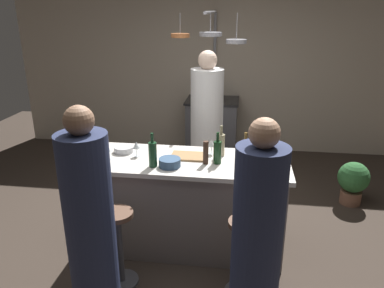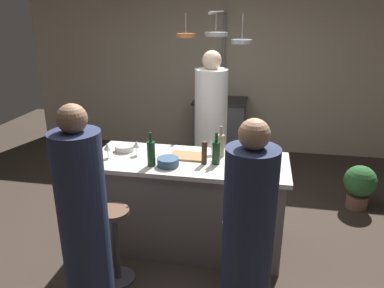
% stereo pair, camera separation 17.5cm
% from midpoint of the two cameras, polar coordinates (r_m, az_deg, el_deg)
% --- Properties ---
extents(ground_plane, '(9.00, 9.00, 0.00)m').
position_cam_midpoint_polar(ground_plane, '(3.82, 0.92, -15.05)').
color(ground_plane, '#382D26').
extents(back_wall, '(6.40, 0.16, 2.60)m').
position_cam_midpoint_polar(back_wall, '(6.02, 5.81, 11.40)').
color(back_wall, '#BCAD99').
rests_on(back_wall, ground_plane).
extents(kitchen_island, '(1.80, 0.72, 0.90)m').
position_cam_midpoint_polar(kitchen_island, '(3.57, 0.96, -9.10)').
color(kitchen_island, slate).
rests_on(kitchen_island, ground_plane).
extents(stove_range, '(0.80, 0.64, 0.89)m').
position_cam_midpoint_polar(stove_range, '(5.82, 5.15, 2.50)').
color(stove_range, '#47474C').
rests_on(stove_range, ground_plane).
extents(chef, '(0.37, 0.37, 1.77)m').
position_cam_midpoint_polar(chef, '(4.36, 4.02, 1.64)').
color(chef, white).
rests_on(chef, ground_plane).
extents(bar_stool_left, '(0.28, 0.28, 0.68)m').
position_cam_midpoint_polar(bar_stool_left, '(3.22, -10.07, -14.63)').
color(bar_stool_left, '#4C4C51').
rests_on(bar_stool_left, ground_plane).
extents(guest_left, '(0.34, 0.34, 1.63)m').
position_cam_midpoint_polar(guest_left, '(2.78, -14.45, -11.82)').
color(guest_left, '#262D4C').
rests_on(guest_left, ground_plane).
extents(bar_stool_right, '(0.28, 0.28, 0.68)m').
position_cam_midpoint_polar(bar_stool_right, '(3.06, 8.77, -16.73)').
color(bar_stool_right, '#4C4C51').
rests_on(bar_stool_right, ground_plane).
extents(guest_right, '(0.34, 0.34, 1.60)m').
position_cam_midpoint_polar(guest_right, '(2.57, 10.53, -14.85)').
color(guest_right, '#262D4C').
rests_on(guest_right, ground_plane).
extents(overhead_pot_rack, '(0.88, 1.54, 2.17)m').
position_cam_midpoint_polar(overhead_pot_rack, '(4.96, 5.16, 14.07)').
color(overhead_pot_rack, gray).
rests_on(overhead_pot_rack, ground_plane).
extents(potted_plant, '(0.36, 0.36, 0.52)m').
position_cam_midpoint_polar(potted_plant, '(4.73, 25.30, -5.63)').
color(potted_plant, brown).
rests_on(potted_plant, ground_plane).
extents(cutting_board, '(0.32, 0.22, 0.02)m').
position_cam_midpoint_polar(cutting_board, '(3.44, 0.83, -1.88)').
color(cutting_board, '#997047').
rests_on(cutting_board, kitchen_island).
extents(pepper_mill, '(0.05, 0.05, 0.21)m').
position_cam_midpoint_polar(pepper_mill, '(3.26, 3.44, -1.38)').
color(pepper_mill, '#382319').
rests_on(pepper_mill, kitchen_island).
extents(wine_bottle_amber, '(0.07, 0.07, 0.32)m').
position_cam_midpoint_polar(wine_bottle_amber, '(3.18, 9.42, -1.77)').
color(wine_bottle_amber, brown).
rests_on(wine_bottle_amber, kitchen_island).
extents(wine_bottle_white, '(0.07, 0.07, 0.29)m').
position_cam_midpoint_polar(wine_bottle_white, '(3.44, 5.88, -0.15)').
color(wine_bottle_white, gray).
rests_on(wine_bottle_white, kitchen_island).
extents(wine_bottle_green, '(0.07, 0.07, 0.31)m').
position_cam_midpoint_polar(wine_bottle_green, '(3.23, -4.74, -1.41)').
color(wine_bottle_green, '#193D23').
rests_on(wine_bottle_green, kitchen_island).
extents(wine_bottle_red, '(0.07, 0.07, 0.29)m').
position_cam_midpoint_polar(wine_bottle_red, '(3.27, 5.25, -1.28)').
color(wine_bottle_red, '#143319').
rests_on(wine_bottle_red, kitchen_island).
extents(wine_glass_by_chef, '(0.07, 0.07, 0.15)m').
position_cam_midpoint_polar(wine_glass_by_chef, '(3.47, 4.43, -0.03)').
color(wine_glass_by_chef, silver).
rests_on(wine_glass_by_chef, kitchen_island).
extents(wine_glass_near_left_guest, '(0.07, 0.07, 0.15)m').
position_cam_midpoint_polar(wine_glass_near_left_guest, '(3.46, -11.43, -0.48)').
color(wine_glass_near_left_guest, silver).
rests_on(wine_glass_near_left_guest, kitchen_island).
extents(wine_glass_near_right_guest, '(0.07, 0.07, 0.15)m').
position_cam_midpoint_polar(wine_glass_near_right_guest, '(3.47, -7.08, -0.12)').
color(wine_glass_near_right_guest, silver).
rests_on(wine_glass_near_right_guest, kitchen_island).
extents(mixing_bowl_steel, '(0.19, 0.19, 0.06)m').
position_cam_midpoint_polar(mixing_bowl_steel, '(3.63, -8.93, -0.62)').
color(mixing_bowl_steel, '#B7B7BC').
rests_on(mixing_bowl_steel, kitchen_island).
extents(mixing_bowl_blue, '(0.19, 0.19, 0.07)m').
position_cam_midpoint_polar(mixing_bowl_blue, '(3.24, -2.15, -2.80)').
color(mixing_bowl_blue, '#334C6B').
rests_on(mixing_bowl_blue, kitchen_island).
extents(mixing_bowl_wooden, '(0.18, 0.18, 0.08)m').
position_cam_midpoint_polar(mixing_bowl_wooden, '(3.36, 10.72, -2.23)').
color(mixing_bowl_wooden, brown).
rests_on(mixing_bowl_wooden, kitchen_island).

